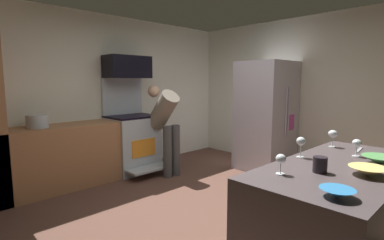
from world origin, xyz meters
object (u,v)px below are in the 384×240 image
mixing_bowl_prep (380,161)px  wine_glass_near (333,134)px  mixing_bowl_small (337,193)px  wine_glass_far (301,142)px  person_cook (165,122)px  wine_glass_extra (357,144)px  mug_coffee (320,165)px  mixing_bowl_large (368,171)px  stock_pot (37,121)px  microwave (127,67)px  wine_glass_mid (281,160)px  refrigerator (266,116)px  oven_range (132,141)px

mixing_bowl_prep → wine_glass_near: (0.36, 0.48, 0.09)m
mixing_bowl_small → wine_glass_far: (0.66, 0.53, 0.10)m
person_cook → wine_glass_far: 2.72m
wine_glass_extra → mug_coffee: 0.65m
mixing_bowl_prep → mixing_bowl_large: bearing=-177.1°
stock_pot → person_cook: bearing=-17.1°
wine_glass_far → stock_pot: 3.33m
microwave → mixing_bowl_small: bearing=-105.7°
wine_glass_extra → stock_pot: (-1.42, 3.46, -0.02)m
wine_glass_near → wine_glass_far: size_ratio=0.96×
wine_glass_far → wine_glass_mid: bearing=-167.7°
wine_glass_mid → wine_glass_extra: (0.88, -0.19, 0.01)m
wine_glass_extra → person_cook: bearing=83.5°
wine_glass_mid → stock_pot: stock_pot is taller
mixing_bowl_large → wine_glass_extra: bearing=24.5°
wine_glass_far → stock_pot: (-1.06, 3.16, -0.04)m
person_cook → wine_glass_extra: bearing=-96.5°
stock_pot → refrigerator: bearing=-24.5°
mixing_bowl_small → refrigerator: bearing=38.0°
wine_glass_far → mug_coffee: (-0.29, -0.28, -0.07)m
person_cook → mixing_bowl_large: (-0.82, -3.15, 0.06)m
wine_glass_near → mug_coffee: (-0.87, -0.25, -0.07)m
mixing_bowl_prep → mug_coffee: (-0.51, 0.23, 0.02)m
mixing_bowl_small → wine_glass_near: wine_glass_near is taller
wine_glass_far → refrigerator: bearing=37.8°
refrigerator → person_cook: refrigerator is taller
wine_glass_near → person_cook: bearing=87.6°
microwave → person_cook: (0.29, -0.62, -0.89)m
oven_range → wine_glass_extra: oven_range is taller
microwave → mixing_bowl_small: microwave is taller
oven_range → wine_glass_far: oven_range is taller
wine_glass_mid → stock_pot: (-0.54, 3.27, -0.01)m
person_cook → mug_coffee: (-0.98, -2.90, 0.09)m
person_cook → mixing_bowl_small: 3.43m
oven_range → mixing_bowl_large: (-0.53, -3.68, 0.41)m
refrigerator → wine_glass_far: (-2.17, -1.68, 0.10)m
mixing_bowl_large → refrigerator: bearing=43.9°
refrigerator → wine_glass_far: refrigerator is taller
wine_glass_mid → refrigerator: bearing=33.8°
refrigerator → mug_coffee: refrigerator is taller
mixing_bowl_large → wine_glass_far: size_ratio=1.43×
stock_pot → mixing_bowl_large: bearing=-75.8°
mixing_bowl_small → mixing_bowl_prep: 0.88m
mixing_bowl_prep → mixing_bowl_small: bearing=-178.9°
oven_range → mixing_bowl_prep: oven_range is taller
mixing_bowl_small → wine_glass_extra: size_ratio=1.28×
oven_range → mug_coffee: bearing=-101.3°
person_cook → wine_glass_near: person_cook is taller
mug_coffee → wine_glass_near: bearing=15.9°
wine_glass_mid → wine_glass_extra: wine_glass_extra is taller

